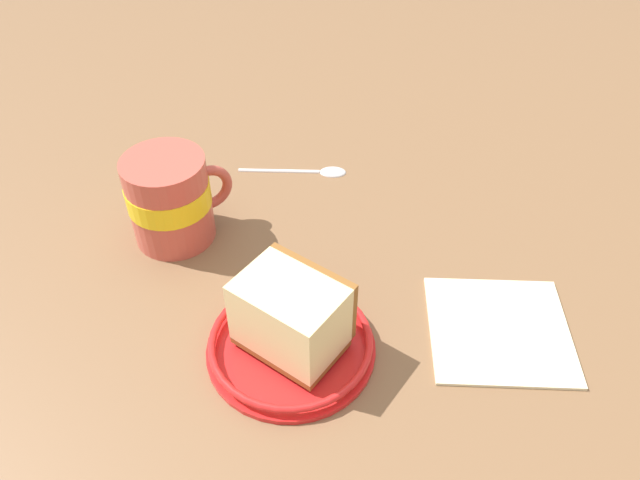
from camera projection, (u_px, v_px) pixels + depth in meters
ground_plane at (333, 286)px, 59.15cm from camera, size 159.42×159.42×2.14cm
small_plate at (291, 344)px, 51.71cm from camera, size 14.10×14.10×1.58cm
cake_slice at (292, 315)px, 49.52cm from camera, size 10.11×10.33×6.57cm
tea_mug at (170, 197)px, 59.72cm from camera, size 8.05×10.11×9.02cm
teaspoon at (315, 170)px, 70.41cm from camera, size 2.58×12.27×0.80cm
folded_napkin at (499, 329)px, 53.54cm from camera, size 12.96×13.22×0.60cm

